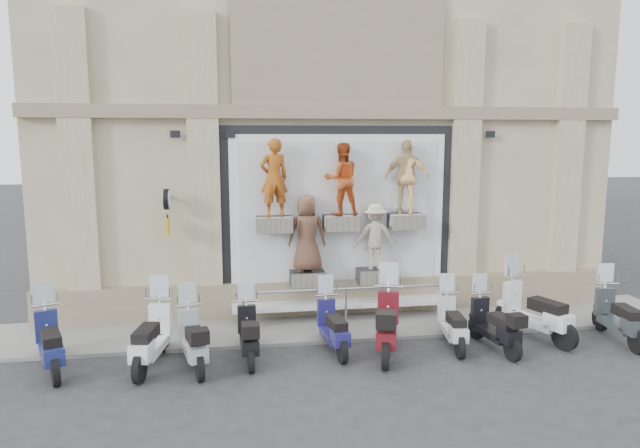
% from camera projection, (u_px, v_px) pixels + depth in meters
% --- Properties ---
extents(ground, '(90.00, 90.00, 0.00)m').
position_uv_depth(ground, '(366.00, 361.00, 11.02)').
color(ground, '#2D2D2F').
rests_on(ground, ground).
extents(sidewalk, '(16.00, 2.20, 0.08)m').
position_uv_depth(sidewalk, '(345.00, 324.00, 13.06)').
color(sidewalk, gray).
rests_on(sidewalk, ground).
extents(building, '(14.00, 8.60, 12.00)m').
position_uv_depth(building, '(314.00, 79.00, 16.94)').
color(building, beige).
rests_on(building, ground).
extents(shop_vitrine, '(5.60, 0.83, 4.30)m').
position_uv_depth(shop_vitrine, '(342.00, 218.00, 13.34)').
color(shop_vitrine, black).
rests_on(shop_vitrine, ground).
extents(guard_rail, '(5.06, 0.10, 0.93)m').
position_uv_depth(guard_rail, '(346.00, 308.00, 12.90)').
color(guard_rail, '#9EA0A5').
rests_on(guard_rail, ground).
extents(clock_sign_bracket, '(0.10, 0.80, 1.02)m').
position_uv_depth(clock_sign_bracket, '(167.00, 206.00, 12.41)').
color(clock_sign_bracket, black).
rests_on(clock_sign_bracket, ground).
extents(scooter_a, '(1.24, 2.01, 1.57)m').
position_uv_depth(scooter_a, '(49.00, 331.00, 10.41)').
color(scooter_a, navy).
rests_on(scooter_a, ground).
extents(scooter_b, '(0.90, 2.05, 1.61)m').
position_uv_depth(scooter_b, '(151.00, 326.00, 10.64)').
color(scooter_b, white).
rests_on(scooter_b, ground).
extents(scooter_c, '(0.91, 1.90, 1.48)m').
position_uv_depth(scooter_c, '(193.00, 329.00, 10.62)').
color(scooter_c, '#989FA5').
rests_on(scooter_c, ground).
extents(scooter_d, '(0.57, 1.78, 1.43)m').
position_uv_depth(scooter_d, '(248.00, 324.00, 11.01)').
color(scooter_d, black).
rests_on(scooter_d, ground).
extents(scooter_e, '(0.69, 1.81, 1.44)m').
position_uv_depth(scooter_e, '(333.00, 317.00, 11.43)').
color(scooter_e, navy).
rests_on(scooter_e, ground).
extents(scooter_f, '(1.21, 2.20, 1.71)m').
position_uv_depth(scooter_f, '(387.00, 313.00, 11.25)').
color(scooter_f, '#560E16').
rests_on(scooter_f, ground).
extents(scooter_g, '(0.73, 1.79, 1.41)m').
position_uv_depth(scooter_g, '(453.00, 314.00, 11.67)').
color(scooter_g, '#B9BCC1').
rests_on(scooter_g, ground).
extents(scooter_h, '(0.75, 1.84, 1.45)m').
position_uv_depth(scooter_h, '(495.00, 315.00, 11.53)').
color(scooter_h, black).
rests_on(scooter_h, ground).
extents(scooter_i, '(1.30, 2.20, 1.72)m').
position_uv_depth(scooter_i, '(536.00, 300.00, 12.13)').
color(scooter_i, white).
rests_on(scooter_i, ground).
extents(scooter_j, '(0.76, 1.96, 1.55)m').
position_uv_depth(scooter_j, '(620.00, 306.00, 11.98)').
color(scooter_j, '#272E30').
rests_on(scooter_j, ground).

